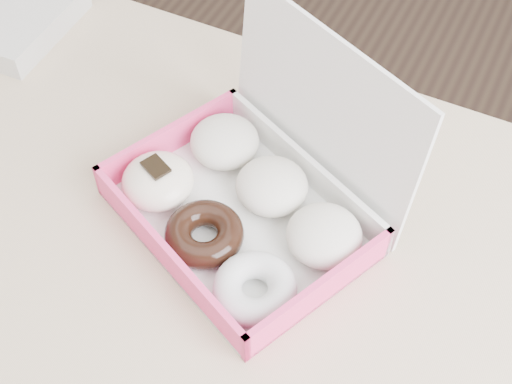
% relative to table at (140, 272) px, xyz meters
% --- Properties ---
extents(table, '(1.20, 0.80, 0.75)m').
position_rel_table_xyz_m(table, '(0.00, 0.00, 0.00)').
color(table, tan).
rests_on(table, ground).
extents(donut_box, '(0.38, 0.36, 0.22)m').
position_rel_table_xyz_m(donut_box, '(0.11, 0.10, 0.11)').
color(donut_box, white).
rests_on(donut_box, table).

